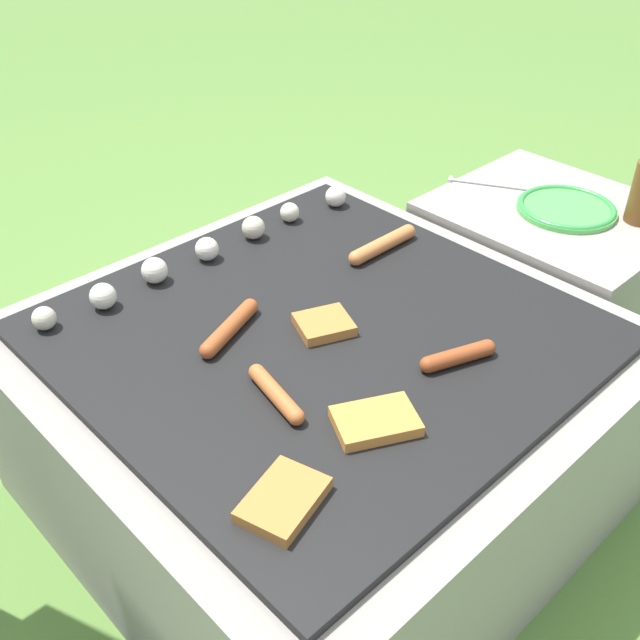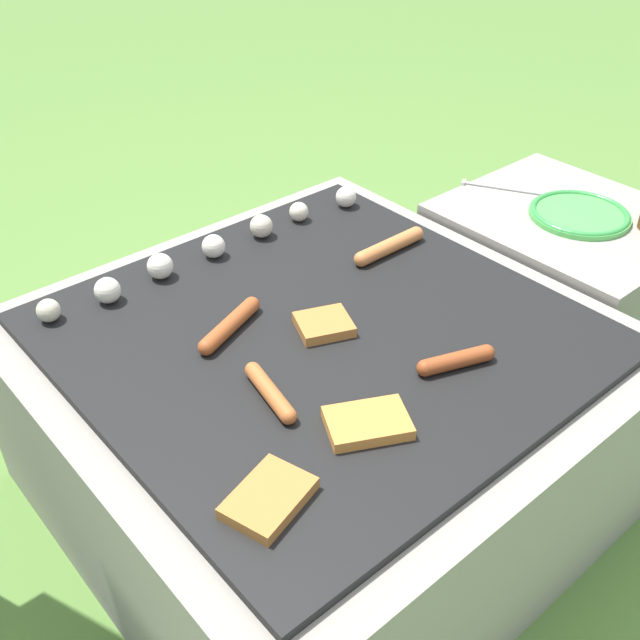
% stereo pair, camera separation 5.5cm
% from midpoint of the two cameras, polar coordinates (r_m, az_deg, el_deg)
% --- Properties ---
extents(ground_plane, '(14.00, 14.00, 0.00)m').
position_cam_midpoint_polar(ground_plane, '(1.69, -0.96, -12.96)').
color(ground_plane, '#567F38').
extents(grill, '(1.00, 1.00, 0.45)m').
position_cam_midpoint_polar(grill, '(1.53, -1.04, -7.48)').
color(grill, gray).
rests_on(grill, ground_plane).
extents(side_ledge, '(0.47, 0.54, 0.45)m').
position_cam_midpoint_polar(side_ledge, '(1.99, 15.80, 2.44)').
color(side_ledge, gray).
rests_on(side_ledge, ground_plane).
extents(sausage_front_center, '(0.05, 0.16, 0.03)m').
position_cam_midpoint_polar(sausage_front_center, '(1.23, -4.69, -5.64)').
color(sausage_front_center, '#B7602D').
rests_on(sausage_front_center, grill).
extents(sausage_mid_left, '(0.20, 0.03, 0.03)m').
position_cam_midpoint_polar(sausage_mid_left, '(1.62, 3.83, 5.75)').
color(sausage_mid_left, '#C6753D').
rests_on(sausage_mid_left, grill).
extents(sausage_front_left, '(0.14, 0.07, 0.03)m').
position_cam_midpoint_polar(sausage_front_left, '(1.32, 9.30, -2.75)').
color(sausage_front_left, '#93421E').
rests_on(sausage_front_left, grill).
extents(sausage_back_center, '(0.17, 0.08, 0.03)m').
position_cam_midpoint_polar(sausage_back_center, '(1.38, -8.03, -0.60)').
color(sausage_back_center, '#A34C23').
rests_on(sausage_back_center, grill).
extents(bread_slice_right, '(0.15, 0.12, 0.02)m').
position_cam_midpoint_polar(bread_slice_right, '(1.07, -4.33, -13.53)').
color(bread_slice_right, '#B27033').
rests_on(bread_slice_right, grill).
extents(bread_slice_left, '(0.16, 0.14, 0.02)m').
position_cam_midpoint_polar(bread_slice_left, '(1.18, 2.91, -7.73)').
color(bread_slice_left, '#D18438').
rests_on(bread_slice_left, grill).
extents(bread_slice_center, '(0.12, 0.12, 0.02)m').
position_cam_midpoint_polar(bread_slice_center, '(1.38, -0.84, -0.36)').
color(bread_slice_center, '#B27033').
rests_on(bread_slice_center, grill).
extents(mushroom_row, '(0.78, 0.06, 0.05)m').
position_cam_midpoint_polar(mushroom_row, '(1.60, -9.72, 5.28)').
color(mushroom_row, beige).
rests_on(mushroom_row, grill).
extents(plate_colorful, '(0.23, 0.23, 0.02)m').
position_cam_midpoint_polar(plate_colorful, '(1.87, 17.47, 8.13)').
color(plate_colorful, '#4CB24C').
rests_on(plate_colorful, side_ledge).
extents(fork_utensil, '(0.11, 0.18, 0.01)m').
position_cam_midpoint_polar(fork_utensil, '(1.95, 11.53, 10.14)').
color(fork_utensil, silver).
rests_on(fork_utensil, side_ledge).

